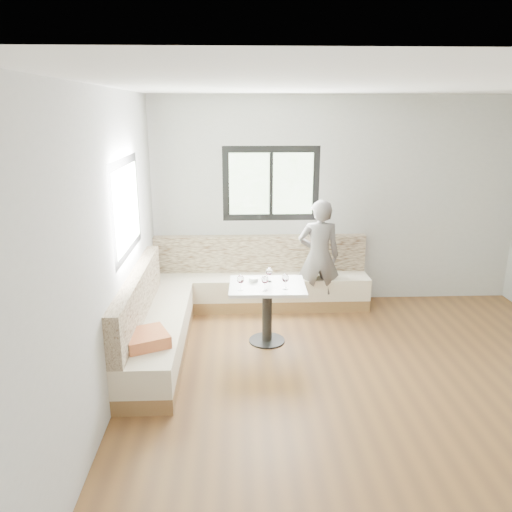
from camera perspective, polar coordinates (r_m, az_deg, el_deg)
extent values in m
cube|color=brown|center=(5.10, 14.12, -14.88)|extent=(5.00, 5.00, 0.01)
cube|color=white|center=(4.39, 16.78, 18.26)|extent=(5.00, 5.00, 0.01)
cube|color=#B7B7B2|center=(6.91, 9.22, 6.15)|extent=(5.00, 0.01, 2.80)
cube|color=#B7B7B2|center=(4.48, -16.80, 0.04)|extent=(0.01, 5.00, 2.80)
cube|color=black|center=(6.74, 1.74, 8.24)|extent=(1.30, 0.02, 1.00)
cube|color=black|center=(5.27, -14.58, 5.42)|extent=(0.02, 1.30, 1.00)
cube|color=olive|center=(6.88, 0.53, -5.15)|extent=(2.90, 0.55, 0.16)
cube|color=#F0E3C1|center=(6.80, 0.53, -3.38)|extent=(2.90, 0.55, 0.29)
cube|color=beige|center=(6.87, 0.46, 0.31)|extent=(2.90, 0.14, 0.50)
cube|color=olive|center=(5.66, -10.91, -10.46)|extent=(0.55, 2.25, 0.16)
cube|color=#F0E3C1|center=(5.56, -11.04, -8.39)|extent=(0.55, 2.25, 0.29)
cube|color=beige|center=(5.45, -13.41, -4.57)|extent=(0.14, 2.25, 0.50)
cube|color=#D48047|center=(4.93, -12.49, -9.20)|extent=(0.52, 0.52, 0.12)
cylinder|color=black|center=(5.92, 1.25, -9.62)|extent=(0.42, 0.42, 0.02)
cylinder|color=black|center=(5.79, 1.27, -6.74)|extent=(0.11, 0.11, 0.67)
cube|color=silver|center=(5.66, 1.29, -3.47)|extent=(0.87, 0.69, 0.04)
imported|color=#5F5A58|center=(6.60, 7.19, -0.03)|extent=(0.56, 0.37, 1.51)
cylinder|color=white|center=(5.75, -0.30, -2.71)|extent=(0.11, 0.11, 0.04)
sphere|color=black|center=(5.76, -0.14, -2.56)|extent=(0.02, 0.02, 0.02)
sphere|color=black|center=(5.75, -0.43, -2.57)|extent=(0.02, 0.02, 0.02)
sphere|color=black|center=(5.73, -0.27, -2.65)|extent=(0.02, 0.02, 0.02)
cylinder|color=white|center=(5.48, -1.77, -3.90)|extent=(0.06, 0.06, 0.01)
cylinder|color=white|center=(5.47, -1.77, -3.51)|extent=(0.01, 0.01, 0.07)
ellipsoid|color=white|center=(5.44, -1.78, -2.68)|extent=(0.08, 0.08, 0.09)
cylinder|color=#400413|center=(5.45, -1.77, -2.91)|extent=(0.05, 0.05, 0.02)
cylinder|color=white|center=(5.47, 1.01, -3.93)|extent=(0.06, 0.06, 0.01)
cylinder|color=white|center=(5.46, 1.02, -3.54)|extent=(0.01, 0.01, 0.07)
ellipsoid|color=white|center=(5.43, 1.02, -2.72)|extent=(0.08, 0.08, 0.09)
cylinder|color=#400413|center=(5.44, 1.02, -2.94)|extent=(0.05, 0.05, 0.02)
cylinder|color=white|center=(5.53, 3.36, -3.75)|extent=(0.06, 0.06, 0.01)
cylinder|color=white|center=(5.51, 3.37, -3.36)|extent=(0.01, 0.01, 0.07)
ellipsoid|color=white|center=(5.49, 3.38, -2.54)|extent=(0.08, 0.08, 0.09)
cylinder|color=#400413|center=(5.49, 3.38, -2.77)|extent=(0.05, 0.05, 0.02)
cylinder|color=white|center=(5.74, 1.51, -2.93)|extent=(0.06, 0.06, 0.01)
cylinder|color=white|center=(5.73, 1.51, -2.56)|extent=(0.01, 0.01, 0.07)
ellipsoid|color=white|center=(5.70, 1.51, -1.77)|extent=(0.08, 0.08, 0.09)
cylinder|color=#400413|center=(5.71, 1.51, -1.98)|extent=(0.05, 0.05, 0.02)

